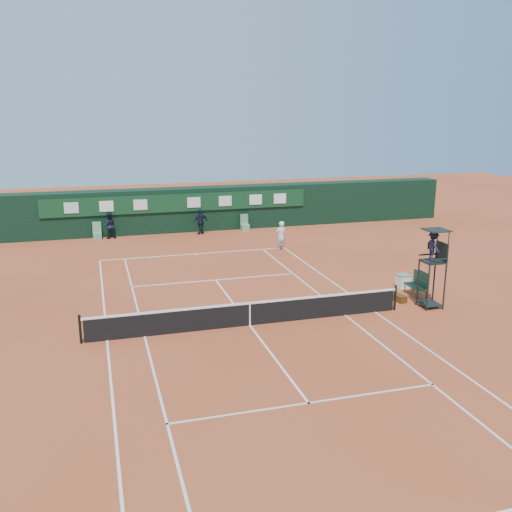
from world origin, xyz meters
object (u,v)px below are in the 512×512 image
(tennis_net, at_px, (250,313))
(umpire_chair, at_px, (433,252))
(player, at_px, (281,236))
(player_bench, at_px, (418,283))
(cooler, at_px, (403,281))

(tennis_net, height_order, umpire_chair, umpire_chair)
(player, bearing_deg, tennis_net, 58.40)
(player_bench, bearing_deg, umpire_chair, -103.45)
(tennis_net, bearing_deg, player, 65.79)
(tennis_net, xyz_separation_m, umpire_chair, (8.03, -0.08, 1.95))
(cooler, bearing_deg, tennis_net, -162.00)
(tennis_net, distance_m, umpire_chair, 8.26)
(umpire_chair, distance_m, player_bench, 2.45)
(umpire_chair, xyz_separation_m, player_bench, (0.37, 1.55, -1.86))
(tennis_net, xyz_separation_m, player, (5.11, 11.37, 0.39))
(tennis_net, height_order, player_bench, same)
(player, bearing_deg, player_bench, 100.97)
(umpire_chair, distance_m, player, 11.93)
(umpire_chair, bearing_deg, tennis_net, 179.40)
(tennis_net, relative_size, umpire_chair, 3.77)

